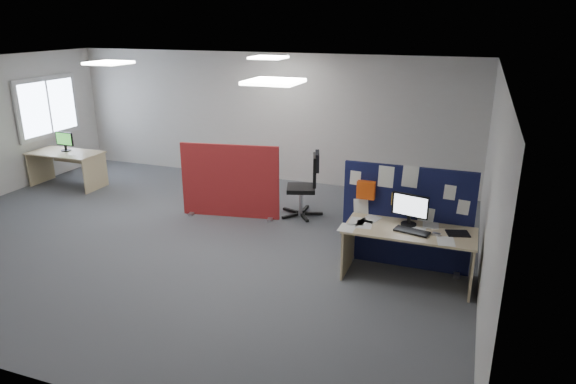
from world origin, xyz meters
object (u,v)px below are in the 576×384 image
(navy_divider, at_px, (405,217))
(red_divider, at_px, (230,182))
(monitor_second, at_px, (65,141))
(office_chair, at_px, (308,181))
(second_desk, at_px, (68,160))
(main_desk, at_px, (409,240))
(monitor_main, at_px, (410,208))

(navy_divider, bearing_deg, red_divider, 164.06)
(monitor_second, distance_m, office_chair, 5.34)
(second_desk, distance_m, office_chair, 5.27)
(monitor_second, relative_size, office_chair, 0.38)
(main_desk, xyz_separation_m, office_chair, (-1.99, 1.75, 0.10))
(red_divider, xyz_separation_m, second_desk, (-3.99, 0.44, -0.10))
(monitor_main, xyz_separation_m, monitor_second, (-7.28, 1.64, -0.02))
(office_chair, bearing_deg, monitor_main, -57.67)
(office_chair, bearing_deg, navy_divider, -54.53)
(main_desk, height_order, red_divider, red_divider)
(navy_divider, distance_m, red_divider, 3.27)
(main_desk, height_order, office_chair, office_chair)
(navy_divider, bearing_deg, second_desk, 169.36)
(navy_divider, height_order, main_desk, navy_divider)
(second_desk, bearing_deg, main_desk, -13.15)
(navy_divider, relative_size, office_chair, 1.55)
(office_chair, bearing_deg, main_desk, -59.11)
(red_divider, distance_m, monitor_second, 4.10)
(monitor_main, bearing_deg, monitor_second, -179.65)
(navy_divider, height_order, second_desk, navy_divider)
(red_divider, distance_m, second_desk, 4.02)
(monitor_second, bearing_deg, second_desk, -40.93)
(second_desk, bearing_deg, office_chair, 0.57)
(monitor_second, bearing_deg, navy_divider, -7.71)
(navy_divider, bearing_deg, monitor_main, -70.69)
(monitor_main, relative_size, office_chair, 0.43)
(navy_divider, relative_size, second_desk, 1.19)
(monitor_second, bearing_deg, office_chair, 3.22)
(red_divider, relative_size, office_chair, 1.51)
(main_desk, relative_size, monitor_second, 3.88)
(main_desk, height_order, monitor_main, monitor_main)
(navy_divider, relative_size, monitor_second, 4.08)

